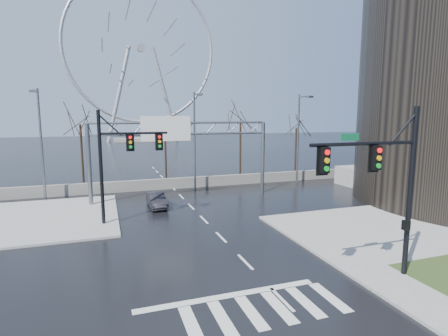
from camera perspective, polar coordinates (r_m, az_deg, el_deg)
name	(u,v)px	position (r m, az deg, el deg)	size (l,w,h in m)	color
ground	(245,262)	(18.97, 3.49, -15.05)	(260.00, 260.00, 0.00)	black
sidewalk_right_ext	(372,229)	(25.71, 23.02, -9.18)	(12.00, 10.00, 0.15)	gray
sidewalk_far	(47,218)	(29.36, -26.91, -7.27)	(10.00, 12.00, 0.15)	gray
barrier_wall	(173,183)	(37.35, -8.29, -2.49)	(52.00, 0.50, 1.10)	slate
signal_mast_near	(388,178)	(17.09, 25.26, -1.41)	(5.52, 0.41, 8.00)	black
signal_mast_far	(118,156)	(25.19, -16.96, 1.85)	(4.72, 0.41, 8.00)	black
sign_gantry	(179,143)	(31.75, -7.43, 4.06)	(16.36, 0.40, 7.60)	slate
streetlight_left	(40,136)	(34.68, -27.82, 4.69)	(0.50, 2.55, 10.00)	slate
streetlight_mid	(195,133)	(35.36, -4.71, 5.68)	(0.50, 2.55, 10.00)	slate
streetlight_right	(300,132)	(40.04, 12.26, 5.83)	(0.50, 2.55, 10.00)	slate
tree_left	(81,132)	(39.67, -22.37, 5.50)	(3.75, 3.75, 7.50)	black
tree_center	(165,137)	(41.19, -9.59, 4.98)	(3.25, 3.25, 6.50)	black
tree_right	(240,128)	(42.59, 2.71, 6.60)	(3.90, 3.90, 7.80)	black
tree_far_right	(296,133)	(46.60, 11.70, 5.60)	(3.40, 3.40, 6.80)	black
ferris_wheel	(141,54)	(113.22, -13.40, 17.62)	(45.00, 6.00, 50.91)	gray
car	(157,200)	(29.89, -10.94, -5.17)	(1.30, 3.72, 1.22)	black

